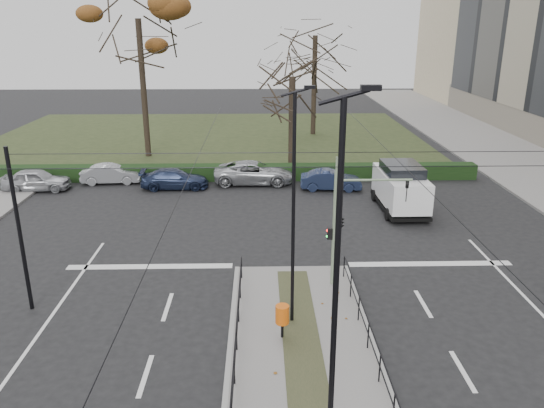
{
  "coord_description": "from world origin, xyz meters",
  "views": [
    {
      "loc": [
        -1.29,
        -15.17,
        9.8
      ],
      "look_at": [
        -0.76,
        7.27,
        2.14
      ],
      "focal_mm": 35.0,
      "sensor_mm": 36.0,
      "label": 1
    }
  ],
  "objects_px": {
    "parked_car_fourth": "(254,173)",
    "parked_car_first": "(36,180)",
    "parked_car_second": "(111,174)",
    "rust_tree": "(138,19)",
    "litter_bin": "(282,315)",
    "parked_car_third": "(175,179)",
    "bare_tree_center": "(315,43)",
    "traffic_light": "(342,220)",
    "streetlamp_median_near": "(336,297)",
    "streetlamp_median_far": "(294,210)",
    "white_van": "(401,186)",
    "parked_car_fifth": "(331,180)",
    "bare_tree_near": "(292,84)"
  },
  "relations": [
    {
      "from": "parked_car_first",
      "to": "white_van",
      "type": "xyz_separation_m",
      "value": [
        21.47,
        -4.1,
        0.67
      ]
    },
    {
      "from": "litter_bin",
      "to": "white_van",
      "type": "xyz_separation_m",
      "value": [
        7.01,
        12.66,
        0.4
      ]
    },
    {
      "from": "litter_bin",
      "to": "white_van",
      "type": "bearing_deg",
      "value": 61.01
    },
    {
      "from": "parked_car_second",
      "to": "white_van",
      "type": "height_order",
      "value": "white_van"
    },
    {
      "from": "parked_car_first",
      "to": "parked_car_third",
      "type": "relative_size",
      "value": 0.96
    },
    {
      "from": "parked_car_third",
      "to": "white_van",
      "type": "relative_size",
      "value": 0.83
    },
    {
      "from": "bare_tree_center",
      "to": "rust_tree",
      "type": "bearing_deg",
      "value": -148.6
    },
    {
      "from": "traffic_light",
      "to": "white_van",
      "type": "xyz_separation_m",
      "value": [
        4.64,
        8.98,
        -1.45
      ]
    },
    {
      "from": "streetlamp_median_far",
      "to": "parked_car_second",
      "type": "xyz_separation_m",
      "value": [
        -10.67,
        17.25,
        -3.55
      ]
    },
    {
      "from": "white_van",
      "to": "parked_car_third",
      "type": "bearing_deg",
      "value": 161.49
    },
    {
      "from": "streetlamp_median_near",
      "to": "parked_car_fourth",
      "type": "distance_m",
      "value": 23.74
    },
    {
      "from": "parked_car_second",
      "to": "parked_car_fifth",
      "type": "relative_size",
      "value": 1.0
    },
    {
      "from": "streetlamp_median_near",
      "to": "white_van",
      "type": "bearing_deg",
      "value": 71.11
    },
    {
      "from": "traffic_light",
      "to": "white_van",
      "type": "relative_size",
      "value": 0.91
    },
    {
      "from": "traffic_light",
      "to": "parked_car_first",
      "type": "bearing_deg",
      "value": 142.15
    },
    {
      "from": "bare_tree_near",
      "to": "parked_car_fifth",
      "type": "height_order",
      "value": "bare_tree_near"
    },
    {
      "from": "litter_bin",
      "to": "white_van",
      "type": "height_order",
      "value": "white_van"
    },
    {
      "from": "litter_bin",
      "to": "streetlamp_median_near",
      "type": "distance_m",
      "value": 6.48
    },
    {
      "from": "parked_car_first",
      "to": "parked_car_second",
      "type": "distance_m",
      "value": 4.44
    },
    {
      "from": "parked_car_second",
      "to": "parked_car_third",
      "type": "height_order",
      "value": "parked_car_second"
    },
    {
      "from": "parked_car_fifth",
      "to": "parked_car_third",
      "type": "bearing_deg",
      "value": 91.14
    },
    {
      "from": "traffic_light",
      "to": "parked_car_fourth",
      "type": "distance_m",
      "value": 14.88
    },
    {
      "from": "streetlamp_median_near",
      "to": "parked_car_fifth",
      "type": "xyz_separation_m",
      "value": [
        2.85,
        21.84,
        -3.91
      ]
    },
    {
      "from": "traffic_light",
      "to": "rust_tree",
      "type": "bearing_deg",
      "value": 118.34
    },
    {
      "from": "parked_car_fourth",
      "to": "parked_car_first",
      "type": "bearing_deg",
      "value": 95.87
    },
    {
      "from": "traffic_light",
      "to": "parked_car_second",
      "type": "relative_size",
      "value": 1.22
    },
    {
      "from": "parked_car_second",
      "to": "parked_car_fifth",
      "type": "xyz_separation_m",
      "value": [
        13.99,
        -1.76,
        0.0
      ]
    },
    {
      "from": "parked_car_first",
      "to": "parked_car_second",
      "type": "relative_size",
      "value": 1.07
    },
    {
      "from": "parked_car_third",
      "to": "parked_car_fifth",
      "type": "relative_size",
      "value": 1.11
    },
    {
      "from": "parked_car_third",
      "to": "streetlamp_median_far",
      "type": "bearing_deg",
      "value": -160.03
    },
    {
      "from": "traffic_light",
      "to": "parked_car_third",
      "type": "distance_m",
      "value": 15.91
    },
    {
      "from": "rust_tree",
      "to": "bare_tree_near",
      "type": "xyz_separation_m",
      "value": [
        10.8,
        -4.53,
        -4.13
      ]
    },
    {
      "from": "streetlamp_median_near",
      "to": "parked_car_third",
      "type": "xyz_separation_m",
      "value": [
        -6.87,
        22.36,
        -3.92
      ]
    },
    {
      "from": "rust_tree",
      "to": "bare_tree_center",
      "type": "bearing_deg",
      "value": 31.4
    },
    {
      "from": "parked_car_third",
      "to": "bare_tree_center",
      "type": "relative_size",
      "value": 0.36
    },
    {
      "from": "litter_bin",
      "to": "rust_tree",
      "type": "xyz_separation_m",
      "value": [
        -9.3,
        25.33,
        9.17
      ]
    },
    {
      "from": "streetlamp_median_near",
      "to": "parked_car_fourth",
      "type": "height_order",
      "value": "streetlamp_median_near"
    },
    {
      "from": "parked_car_first",
      "to": "white_van",
      "type": "bearing_deg",
      "value": -103.82
    },
    {
      "from": "litter_bin",
      "to": "rust_tree",
      "type": "height_order",
      "value": "rust_tree"
    },
    {
      "from": "traffic_light",
      "to": "bare_tree_near",
      "type": "height_order",
      "value": "bare_tree_near"
    },
    {
      "from": "traffic_light",
      "to": "parked_car_second",
      "type": "xyz_separation_m",
      "value": [
        -12.65,
        14.58,
        -2.18
      ]
    },
    {
      "from": "streetlamp_median_far",
      "to": "parked_car_second",
      "type": "distance_m",
      "value": 20.59
    },
    {
      "from": "parked_car_second",
      "to": "parked_car_fifth",
      "type": "bearing_deg",
      "value": -101.59
    },
    {
      "from": "litter_bin",
      "to": "bare_tree_center",
      "type": "xyz_separation_m",
      "value": [
        4.26,
        33.6,
        7.22
      ]
    },
    {
      "from": "rust_tree",
      "to": "litter_bin",
      "type": "bearing_deg",
      "value": -69.84
    },
    {
      "from": "streetlamp_median_far",
      "to": "rust_tree",
      "type": "height_order",
      "value": "rust_tree"
    },
    {
      "from": "parked_car_third",
      "to": "bare_tree_center",
      "type": "height_order",
      "value": "bare_tree_center"
    },
    {
      "from": "parked_car_fourth",
      "to": "bare_tree_near",
      "type": "distance_m",
      "value": 6.49
    },
    {
      "from": "streetlamp_median_near",
      "to": "parked_car_fifth",
      "type": "height_order",
      "value": "streetlamp_median_near"
    },
    {
      "from": "parked_car_third",
      "to": "bare_tree_center",
      "type": "xyz_separation_m",
      "value": [
        10.27,
        16.58,
        7.57
      ]
    }
  ]
}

